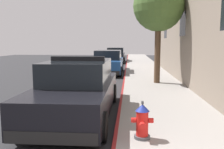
{
  "coord_description": "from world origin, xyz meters",
  "views": [
    {
      "loc": [
        0.24,
        -1.43,
        2.05
      ],
      "look_at": [
        -0.35,
        6.64,
        1.0
      ],
      "focal_mm": 39.08,
      "sensor_mm": 36.0,
      "label": 1
    }
  ],
  "objects_px": {
    "fire_hydrant": "(142,121)",
    "street_tree": "(159,7)",
    "parked_car_silver_ahead": "(108,62)",
    "police_cruiser": "(78,90)",
    "parked_car_dark_far": "(116,55)"
  },
  "relations": [
    {
      "from": "fire_hydrant",
      "to": "street_tree",
      "type": "relative_size",
      "value": 0.16
    },
    {
      "from": "parked_car_silver_ahead",
      "to": "street_tree",
      "type": "relative_size",
      "value": 1.02
    },
    {
      "from": "parked_car_silver_ahead",
      "to": "fire_hydrant",
      "type": "bearing_deg",
      "value": -81.72
    },
    {
      "from": "parked_car_silver_ahead",
      "to": "fire_hydrant",
      "type": "relative_size",
      "value": 6.37
    },
    {
      "from": "parked_car_silver_ahead",
      "to": "police_cruiser",
      "type": "bearing_deg",
      "value": -89.95
    },
    {
      "from": "street_tree",
      "to": "parked_car_dark_far",
      "type": "bearing_deg",
      "value": 101.05
    },
    {
      "from": "parked_car_dark_far",
      "to": "fire_hydrant",
      "type": "xyz_separation_m",
      "value": [
        1.75,
        -21.34,
        -0.23
      ]
    },
    {
      "from": "police_cruiser",
      "to": "street_tree",
      "type": "relative_size",
      "value": 1.02
    },
    {
      "from": "police_cruiser",
      "to": "parked_car_dark_far",
      "type": "bearing_deg",
      "value": 90.18
    },
    {
      "from": "fire_hydrant",
      "to": "police_cruiser",
      "type": "bearing_deg",
      "value": 131.52
    },
    {
      "from": "parked_car_dark_far",
      "to": "fire_hydrant",
      "type": "bearing_deg",
      "value": -85.3
    },
    {
      "from": "fire_hydrant",
      "to": "street_tree",
      "type": "xyz_separation_m",
      "value": [
        1.05,
        6.99,
        3.21
      ]
    },
    {
      "from": "police_cruiser",
      "to": "parked_car_dark_far",
      "type": "xyz_separation_m",
      "value": [
        -0.06,
        19.43,
        -0.0
      ]
    },
    {
      "from": "police_cruiser",
      "to": "parked_car_silver_ahead",
      "type": "distance_m",
      "value": 9.78
    },
    {
      "from": "parked_car_dark_far",
      "to": "street_tree",
      "type": "bearing_deg",
      "value": -78.95
    }
  ]
}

